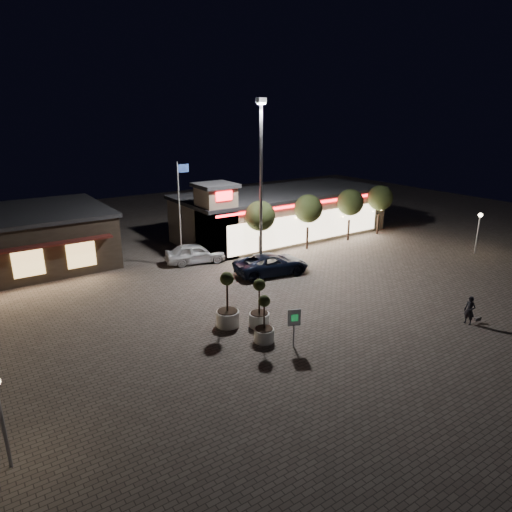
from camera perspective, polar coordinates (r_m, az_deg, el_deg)
ground at (r=26.92m, az=6.87°, el=-7.86°), size 90.00×90.00×0.00m
retail_building at (r=43.59m, az=2.87°, el=5.32°), size 20.40×8.40×6.10m
floodlight_pole at (r=32.16m, az=0.64°, el=9.60°), size 0.60×0.40×12.38m
flagpole at (r=34.93m, az=-9.42°, el=6.23°), size 0.95×0.10×8.00m
lamp_post_east at (r=42.39m, az=26.10°, el=3.50°), size 0.36×0.36×3.48m
string_tree_a at (r=36.34m, az=0.51°, el=5.01°), size 2.42×2.42×4.79m
string_tree_b at (r=39.33m, az=6.55°, el=5.88°), size 2.42×2.42×4.79m
string_tree_c at (r=42.71m, az=11.69°, el=6.57°), size 2.42×2.42×4.79m
string_tree_d at (r=45.62m, az=15.25°, el=7.01°), size 2.42×2.42×4.79m
pickup_truck at (r=33.64m, az=1.94°, el=-0.99°), size 5.94×3.46×1.55m
white_sedan at (r=36.38m, az=-7.60°, el=0.37°), size 5.04×2.95×1.61m
pedestrian at (r=28.53m, az=25.14°, el=-6.18°), size 0.46×0.64×1.65m
dog at (r=29.14m, az=26.04°, el=-7.04°), size 0.48×0.25×0.26m
planter_left at (r=25.64m, az=-3.58°, el=-6.67°), size 1.30×1.30×3.21m
planter_mid at (r=24.02m, az=1.02°, el=-8.90°), size 1.06×1.06×2.61m
planter_right at (r=25.62m, az=0.41°, el=-6.97°), size 1.14×1.14×2.81m
valet_sign at (r=23.33m, az=4.79°, el=-8.08°), size 0.65×0.32×2.06m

